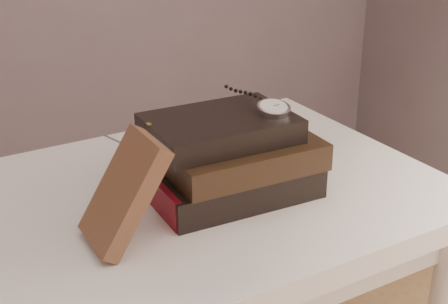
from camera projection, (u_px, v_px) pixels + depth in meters
table at (147, 252)px, 1.10m from camera, size 1.00×0.60×0.75m
book_stack at (230, 158)px, 1.08m from camera, size 0.28×0.20×0.13m
journal at (124, 192)px, 0.93m from camera, size 0.12×0.11×0.16m
pocket_watch at (272, 108)px, 1.06m from camera, size 0.06×0.16×0.02m
eyeglasses at (155, 142)px, 1.10m from camera, size 0.12×0.13×0.05m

